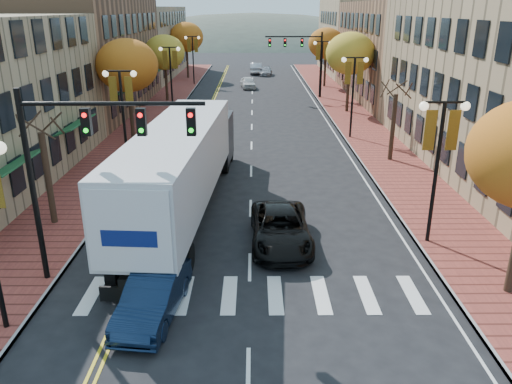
{
  "coord_description": "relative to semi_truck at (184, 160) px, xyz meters",
  "views": [
    {
      "loc": [
        0.16,
        -13.04,
        9.41
      ],
      "look_at": [
        0.25,
        6.38,
        2.2
      ],
      "focal_mm": 35.0,
      "sensor_mm": 36.0,
      "label": 1
    }
  ],
  "objects": [
    {
      "name": "ground",
      "position": [
        3.14,
        -9.68,
        -2.6
      ],
      "size": [
        200.0,
        200.0,
        0.0
      ],
      "primitive_type": "plane",
      "color": "black",
      "rests_on": "ground"
    },
    {
      "name": "sidewalk_left",
      "position": [
        -5.86,
        22.82,
        -2.52
      ],
      "size": [
        4.0,
        85.0,
        0.15
      ],
      "primitive_type": "cube",
      "color": "brown",
      "rests_on": "ground"
    },
    {
      "name": "sidewalk_right",
      "position": [
        12.14,
        22.82,
        -2.52
      ],
      "size": [
        4.0,
        85.0,
        0.15
      ],
      "primitive_type": "cube",
      "color": "brown",
      "rests_on": "ground"
    },
    {
      "name": "building_left_mid",
      "position": [
        -13.86,
        26.32,
        2.9
      ],
      "size": [
        12.0,
        24.0,
        11.0
      ],
      "primitive_type": "cube",
      "color": "brown",
      "rests_on": "ground"
    },
    {
      "name": "building_left_far",
      "position": [
        -13.86,
        51.32,
        2.15
      ],
      "size": [
        12.0,
        26.0,
        9.5
      ],
      "primitive_type": "cube",
      "color": "#9E8966",
      "rests_on": "ground"
    },
    {
      "name": "building_right_mid",
      "position": [
        21.64,
        32.32,
        2.4
      ],
      "size": [
        15.0,
        24.0,
        10.0
      ],
      "primitive_type": "cube",
      "color": "brown",
      "rests_on": "ground"
    },
    {
      "name": "building_right_far",
      "position": [
        21.64,
        54.32,
        2.9
      ],
      "size": [
        15.0,
        20.0,
        11.0
      ],
      "primitive_type": "cube",
      "color": "#9E8966",
      "rests_on": "ground"
    },
    {
      "name": "tree_left_a",
      "position": [
        -5.86,
        -1.68,
        -0.35
      ],
      "size": [
        0.28,
        0.28,
        4.2
      ],
      "color": "#382619",
      "rests_on": "sidewalk_left"
    },
    {
      "name": "tree_left_b",
      "position": [
        -5.86,
        14.32,
        2.85
      ],
      "size": [
        4.48,
        4.48,
        7.21
      ],
      "color": "#382619",
      "rests_on": "sidewalk_left"
    },
    {
      "name": "tree_left_c",
      "position": [
        -5.86,
        30.32,
        2.46
      ],
      "size": [
        4.16,
        4.16,
        6.69
      ],
      "color": "#382619",
      "rests_on": "sidewalk_left"
    },
    {
      "name": "tree_left_d",
      "position": [
        -5.86,
        48.32,
        3.0
      ],
      "size": [
        4.61,
        4.61,
        7.42
      ],
      "color": "#382619",
      "rests_on": "sidewalk_left"
    },
    {
      "name": "tree_right_b",
      "position": [
        12.14,
        8.32,
        -0.35
      ],
      "size": [
        0.28,
        0.28,
        4.2
      ],
      "color": "#382619",
      "rests_on": "sidewalk_right"
    },
    {
      "name": "tree_right_c",
      "position": [
        12.14,
        24.32,
        2.85
      ],
      "size": [
        4.48,
        4.48,
        7.21
      ],
      "color": "#382619",
      "rests_on": "sidewalk_right"
    },
    {
      "name": "tree_right_d",
      "position": [
        12.14,
        40.32,
        2.69
      ],
      "size": [
        4.35,
        4.35,
        7.0
      ],
      "color": "#382619",
      "rests_on": "sidewalk_right"
    },
    {
      "name": "lamp_left_b",
      "position": [
        -4.36,
        6.32,
        1.7
      ],
      "size": [
        1.96,
        0.36,
        6.05
      ],
      "color": "black",
      "rests_on": "ground"
    },
    {
      "name": "lamp_left_c",
      "position": [
        -4.36,
        24.32,
        1.7
      ],
      "size": [
        1.96,
        0.36,
        6.05
      ],
      "color": "black",
      "rests_on": "ground"
    },
    {
      "name": "lamp_left_d",
      "position": [
        -4.36,
        42.32,
        1.7
      ],
      "size": [
        1.96,
        0.36,
        6.05
      ],
      "color": "black",
      "rests_on": "ground"
    },
    {
      "name": "lamp_right_a",
      "position": [
        10.64,
        -3.68,
        1.7
      ],
      "size": [
        1.96,
        0.36,
        6.05
      ],
      "color": "black",
      "rests_on": "ground"
    },
    {
      "name": "lamp_right_b",
      "position": [
        10.64,
        14.32,
        1.7
      ],
      "size": [
        1.96,
        0.36,
        6.05
      ],
      "color": "black",
      "rests_on": "ground"
    },
    {
      "name": "lamp_right_c",
      "position": [
        10.64,
        32.32,
        1.7
      ],
      "size": [
        1.96,
        0.36,
        6.05
      ],
      "color": "black",
      "rests_on": "ground"
    },
    {
      "name": "traffic_mast_near",
      "position": [
        -2.34,
        -6.68,
        2.33
      ],
      "size": [
        6.1,
        0.35,
        7.0
      ],
      "color": "black",
      "rests_on": "ground"
    },
    {
      "name": "traffic_mast_far",
      "position": [
        8.61,
        32.32,
        2.33
      ],
      "size": [
        6.1,
        0.34,
        7.0
      ],
      "color": "black",
      "rests_on": "ground"
    },
    {
      "name": "semi_truck",
      "position": [
        0.0,
        0.0,
        0.0
      ],
      "size": [
        4.0,
        17.93,
        4.44
      ],
      "rotation": [
        0.0,
        0.0,
        -0.07
      ],
      "color": "black",
      "rests_on": "ground"
    },
    {
      "name": "navy_sedan",
      "position": [
        0.06,
        -8.89,
        -1.88
      ],
      "size": [
        2.03,
        4.49,
        1.43
      ],
      "primitive_type": "imported",
      "rotation": [
        0.0,
        0.0,
        -0.12
      ],
      "color": "black",
      "rests_on": "ground"
    },
    {
      "name": "black_suv",
      "position": [
        4.42,
        -3.71,
        -1.86
      ],
      "size": [
        2.52,
        5.31,
        1.47
      ],
      "primitive_type": "imported",
      "rotation": [
        0.0,
        0.0,
        0.02
      ],
      "color": "black",
      "rests_on": "ground"
    },
    {
      "name": "car_far_white",
      "position": [
        2.6,
        39.55,
        -1.91
      ],
      "size": [
        2.17,
        4.25,
        1.38
      ],
      "primitive_type": "imported",
      "rotation": [
        0.0,
        0.0,
        0.14
      ],
      "color": "silver",
      "rests_on": "ground"
    },
    {
      "name": "car_far_silver",
      "position": [
        5.11,
        51.96,
        -2.01
      ],
      "size": [
        2.02,
        4.16,
        1.17
      ],
      "primitive_type": "imported",
      "rotation": [
        0.0,
        0.0,
        -0.1
      ],
      "color": "#95949B",
      "rests_on": "ground"
    },
    {
      "name": "car_far_oncoming",
      "position": [
        3.64,
        53.89,
        -1.8
      ],
      "size": [
        1.72,
        4.84,
        1.59
      ],
      "primitive_type": "imported",
      "rotation": [
        0.0,
        0.0,
        3.15
      ],
      "color": "#ADACB4",
      "rests_on": "ground"
    }
  ]
}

